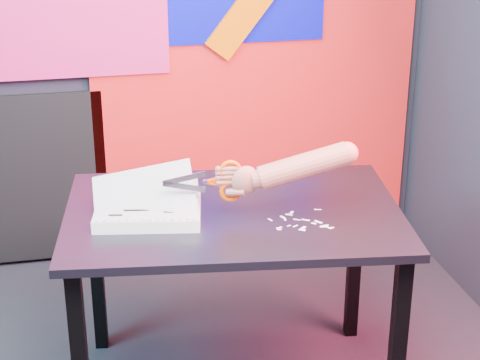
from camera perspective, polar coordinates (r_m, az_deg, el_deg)
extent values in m
cube|color=red|center=(3.95, 1.13, 6.67)|extent=(1.60, 0.02, 1.60)
cube|color=black|center=(3.29, -10.16, -6.26)|extent=(0.06, 0.06, 0.72)
cube|color=black|center=(2.80, 11.12, -11.81)|extent=(0.06, 0.06, 0.72)
cube|color=black|center=(3.35, 8.14, -5.55)|extent=(0.06, 0.06, 0.72)
cube|color=black|center=(2.82, -0.48, -2.42)|extent=(1.26, 0.92, 0.03)
cube|color=white|center=(2.76, -6.54, -2.25)|extent=(0.40, 0.32, 0.04)
cube|color=white|center=(2.76, -6.56, -1.84)|extent=(0.39, 0.32, 0.00)
cube|color=white|center=(2.75, -6.56, -1.75)|extent=(0.38, 0.30, 0.11)
cube|color=white|center=(2.76, -6.82, -1.19)|extent=(0.35, 0.26, 0.19)
cylinder|color=#2F2E30|center=(2.66, -10.16, -2.90)|extent=(0.01, 0.01, 0.00)
cylinder|color=#2F2E30|center=(2.66, -9.64, -2.90)|extent=(0.01, 0.01, 0.00)
cylinder|color=#2F2E30|center=(2.66, -9.11, -2.89)|extent=(0.01, 0.01, 0.00)
cylinder|color=#2F2E30|center=(2.66, -8.58, -2.89)|extent=(0.01, 0.01, 0.00)
cylinder|color=#2F2E30|center=(2.65, -8.05, -2.88)|extent=(0.01, 0.01, 0.00)
cylinder|color=#2F2E30|center=(2.65, -7.52, -2.88)|extent=(0.01, 0.01, 0.00)
cylinder|color=#2F2E30|center=(2.65, -6.99, -2.87)|extent=(0.01, 0.01, 0.00)
cylinder|color=#2F2E30|center=(2.65, -6.46, -2.87)|extent=(0.01, 0.01, 0.00)
cylinder|color=#2F2E30|center=(2.64, -5.93, -2.86)|extent=(0.01, 0.01, 0.00)
cylinder|color=#2F2E30|center=(2.64, -5.40, -2.85)|extent=(0.01, 0.01, 0.00)
cylinder|color=#2F2E30|center=(2.64, -4.87, -2.85)|extent=(0.01, 0.01, 0.00)
cylinder|color=#2F2E30|center=(2.64, -4.33, -2.84)|extent=(0.01, 0.01, 0.00)
cylinder|color=#2F2E30|center=(2.64, -3.80, -2.83)|extent=(0.01, 0.01, 0.00)
cylinder|color=#2F2E30|center=(2.64, -3.27, -2.82)|extent=(0.01, 0.01, 0.00)
cylinder|color=#2F2E30|center=(2.88, -9.58, -0.89)|extent=(0.01, 0.01, 0.00)
cylinder|color=#2F2E30|center=(2.88, -9.09, -0.89)|extent=(0.01, 0.01, 0.00)
cylinder|color=#2F2E30|center=(2.87, -8.60, -0.88)|extent=(0.01, 0.01, 0.00)
cylinder|color=#2F2E30|center=(2.87, -8.12, -0.87)|extent=(0.01, 0.01, 0.00)
cylinder|color=#2F2E30|center=(2.87, -7.63, -0.87)|extent=(0.01, 0.01, 0.00)
cylinder|color=#2F2E30|center=(2.87, -7.14, -0.86)|extent=(0.01, 0.01, 0.00)
cylinder|color=#2F2E30|center=(2.86, -6.65, -0.85)|extent=(0.01, 0.01, 0.00)
cylinder|color=#2F2E30|center=(2.86, -6.16, -0.85)|extent=(0.01, 0.01, 0.00)
cylinder|color=#2F2E30|center=(2.86, -5.67, -0.84)|extent=(0.01, 0.01, 0.00)
cylinder|color=#2F2E30|center=(2.86, -5.18, -0.83)|extent=(0.01, 0.01, 0.00)
cylinder|color=#2F2E30|center=(2.86, -4.68, -0.83)|extent=(0.01, 0.01, 0.00)
cylinder|color=#2F2E30|center=(2.86, -4.19, -0.82)|extent=(0.01, 0.01, 0.00)
cylinder|color=#2F2E30|center=(2.86, -3.70, -0.81)|extent=(0.01, 0.01, 0.00)
cylinder|color=#2F2E30|center=(2.86, -3.21, -0.80)|extent=(0.01, 0.01, 0.00)
cube|color=black|center=(2.81, -8.21, -1.45)|extent=(0.07, 0.02, 0.00)
cube|color=black|center=(2.78, -6.14, -1.57)|extent=(0.05, 0.02, 0.00)
cube|color=black|center=(2.72, -7.40, -2.14)|extent=(0.08, 0.03, 0.00)
cube|color=black|center=(2.70, -5.05, -2.28)|extent=(0.04, 0.02, 0.00)
cube|color=black|center=(2.70, -8.85, -2.49)|extent=(0.05, 0.02, 0.00)
cube|color=black|center=(2.82, -5.51, -1.18)|extent=(0.06, 0.02, 0.00)
cube|color=silver|center=(2.69, -4.00, 0.10)|extent=(0.15, 0.02, 0.05)
cube|color=silver|center=(2.71, -3.99, -0.48)|extent=(0.15, 0.02, 0.05)
cylinder|color=silver|center=(2.70, -2.47, -0.13)|extent=(0.02, 0.01, 0.02)
cube|color=#DC4100|center=(2.71, -1.91, -0.24)|extent=(0.06, 0.02, 0.02)
cube|color=#DC4100|center=(2.70, -1.92, 0.01)|extent=(0.06, 0.02, 0.02)
torus|color=#DC4100|center=(2.69, -0.69, 0.66)|extent=(0.08, 0.02, 0.08)
torus|color=#DC4100|center=(2.72, -0.68, -0.78)|extent=(0.08, 0.02, 0.08)
ellipsoid|color=#87564A|center=(2.71, 0.39, -0.02)|extent=(0.10, 0.06, 0.10)
cylinder|color=#87564A|center=(2.71, -0.68, -0.15)|extent=(0.08, 0.03, 0.02)
cylinder|color=#87564A|center=(2.70, -0.68, 0.22)|extent=(0.07, 0.03, 0.02)
cylinder|color=#87564A|center=(2.70, -0.69, 0.54)|extent=(0.07, 0.03, 0.02)
cylinder|color=#87564A|center=(2.69, -0.69, 0.82)|extent=(0.06, 0.03, 0.02)
cylinder|color=#87564A|center=(2.71, -0.33, -0.87)|extent=(0.07, 0.05, 0.03)
cylinder|color=#87564A|center=(2.72, 1.43, 0.09)|extent=(0.07, 0.07, 0.07)
cylinder|color=#87564A|center=(2.72, 4.53, 1.00)|extent=(0.33, 0.12, 0.16)
sphere|color=#87564A|center=(2.74, 7.61, 1.91)|extent=(0.08, 0.08, 0.08)
cube|color=silver|center=(2.67, 2.81, -3.53)|extent=(0.02, 0.01, 0.00)
cube|color=silver|center=(2.70, 5.98, -3.31)|extent=(0.03, 0.01, 0.00)
cube|color=silver|center=(2.74, 3.22, -2.82)|extent=(0.01, 0.02, 0.00)
cube|color=silver|center=(2.70, 6.56, -3.38)|extent=(0.01, 0.01, 0.00)
cube|color=silver|center=(2.74, 2.16, -2.84)|extent=(0.01, 0.02, 0.00)
cube|color=silver|center=(2.72, 5.26, -3.09)|extent=(0.02, 0.02, 0.00)
cube|color=silver|center=(2.74, 4.07, -2.83)|extent=(0.02, 0.02, 0.00)
cube|color=silver|center=(2.71, 6.14, -3.23)|extent=(0.02, 0.01, 0.00)
cube|color=silver|center=(2.73, 5.59, -2.99)|extent=(0.02, 0.03, 0.00)
cube|color=silver|center=(2.68, 2.79, -3.41)|extent=(0.02, 0.01, 0.00)
cube|color=silver|center=(2.70, 3.50, -3.27)|extent=(0.01, 0.01, 0.00)
cube|color=silver|center=(2.69, 6.40, -3.41)|extent=(0.02, 0.02, 0.00)
cube|color=silver|center=(2.67, 4.58, -3.57)|extent=(0.01, 0.01, 0.00)
cube|color=silver|center=(2.67, 4.35, -3.56)|extent=(0.02, 0.01, 0.00)
cube|color=silver|center=(2.69, 4.50, -3.41)|extent=(0.02, 0.02, 0.00)
cube|color=silver|center=(2.83, 5.56, -2.10)|extent=(0.03, 0.01, 0.00)
cube|color=silver|center=(2.78, 3.51, -2.47)|extent=(0.02, 0.02, 0.00)
cube|color=silver|center=(2.70, 3.96, -3.28)|extent=(0.02, 0.01, 0.00)
cube|color=silver|center=(2.76, 3.04, -2.65)|extent=(0.02, 0.02, 0.00)
cube|color=silver|center=(2.74, 4.69, -2.85)|extent=(0.03, 0.02, 0.00)
cube|color=silver|center=(2.80, 3.70, -2.31)|extent=(0.02, 0.02, 0.00)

